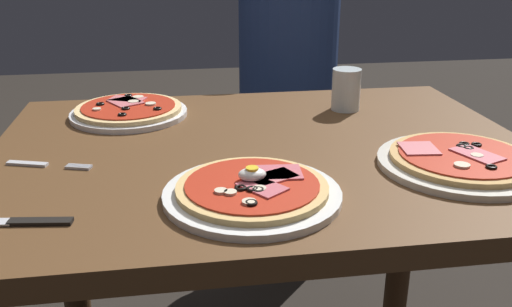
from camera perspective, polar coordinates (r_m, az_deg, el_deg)
name	(u,v)px	position (r m, az deg, el deg)	size (l,w,h in m)	color
dining_table	(265,204)	(1.12, 0.89, -5.26)	(1.05, 0.79, 0.73)	brown
pizza_foreground	(253,191)	(0.86, -0.36, -3.87)	(0.28, 0.28, 0.05)	white
pizza_across_left	(129,111)	(1.29, -13.00, 4.32)	(0.26, 0.26, 0.03)	white
pizza_across_right	(461,161)	(1.04, 20.44, -0.69)	(0.29, 0.29, 0.03)	silver
water_glass_near	(346,92)	(1.32, 9.27, 6.28)	(0.07, 0.07, 0.10)	silver
fork	(42,165)	(1.05, -21.24, -1.08)	(0.15, 0.06, 0.00)	silver
knife	(13,222)	(0.86, -23.81, -6.49)	(0.20, 0.04, 0.01)	silver
diner_person	(287,113)	(1.86, 3.23, 4.21)	(0.32, 0.32, 1.18)	black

